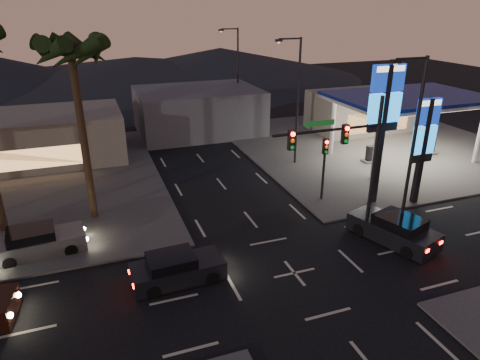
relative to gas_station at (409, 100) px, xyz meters
name	(u,v)px	position (x,y,z in m)	size (l,w,h in m)	color
ground	(294,273)	(-16.00, -12.00, -5.08)	(140.00, 140.00, 0.00)	black
corner_lot_ne	(372,145)	(0.00, 4.00, -5.02)	(24.00, 24.00, 0.12)	#47443F
gas_station	(409,100)	(0.00, 0.00, 0.00)	(12.20, 8.20, 5.47)	silver
convenience_store	(361,111)	(2.00, 9.00, -3.08)	(10.00, 6.00, 4.00)	#726B5B
pylon_sign_tall	(384,108)	(-7.50, -6.50, 1.31)	(2.20, 0.35, 9.00)	black
pylon_sign_short	(424,136)	(-5.00, -7.50, -0.42)	(1.60, 0.35, 7.00)	black
traffic_signal_mast	(348,152)	(-12.24, -10.01, 0.15)	(6.10, 0.39, 8.00)	black
pedestal_signal	(325,159)	(-10.50, -5.02, -2.16)	(0.32, 0.39, 4.30)	black
streetlight_near	(411,142)	(-9.21, -11.00, 0.64)	(2.14, 0.25, 10.00)	black
streetlight_mid	(296,95)	(-9.21, 2.00, 0.64)	(2.14, 0.25, 10.00)	black
streetlight_far	(236,70)	(-9.21, 16.00, 0.64)	(2.14, 0.25, 10.00)	black
palm_a	(72,61)	(-25.00, -2.50, 4.35)	(4.41, 4.41, 10.86)	black
building_far_west	(21,139)	(-30.00, 10.00, -3.08)	(16.00, 8.00, 4.00)	#726B5B
building_far_mid	(198,111)	(-14.00, 14.00, -2.88)	(12.00, 9.00, 4.40)	#4C4C51
hill_right	(220,62)	(-1.00, 48.00, -2.58)	(50.00, 50.00, 5.00)	black
hill_center	(136,69)	(-16.00, 48.00, -3.08)	(60.00, 60.00, 4.00)	black
car_lane_a_front	(176,269)	(-21.57, -10.67, -4.40)	(4.56, 2.09, 1.46)	black
car_lane_b_front	(38,242)	(-27.91, -5.84, -4.37)	(4.82, 2.33, 1.53)	#575759
suv_station	(394,229)	(-9.47, -11.11, -4.33)	(3.43, 5.20, 1.61)	black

